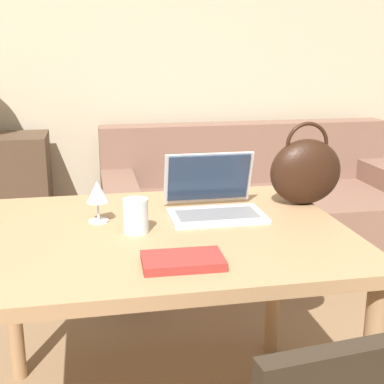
# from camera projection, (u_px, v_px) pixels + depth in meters

# --- Properties ---
(wall_back) EXTENTS (10.00, 0.06, 2.70)m
(wall_back) POSITION_uv_depth(u_px,v_px,m) (105.00, 41.00, 3.51)
(wall_back) COLOR beige
(wall_back) RESTS_ON ground_plane
(dining_table) EXTENTS (1.20, 0.94, 0.75)m
(dining_table) POSITION_uv_depth(u_px,v_px,m) (161.00, 255.00, 1.75)
(dining_table) COLOR #A87F56
(dining_table) RESTS_ON ground_plane
(couch) EXTENTS (1.97, 0.93, 0.82)m
(couch) POSITION_uv_depth(u_px,v_px,m) (258.00, 213.00, 3.45)
(couch) COLOR #7F5B4C
(couch) RESTS_ON ground_plane
(laptop) EXTENTS (0.32, 0.27, 0.21)m
(laptop) POSITION_uv_depth(u_px,v_px,m) (213.00, 197.00, 1.88)
(laptop) COLOR silver
(laptop) RESTS_ON dining_table
(drinking_glass) EXTENTS (0.08, 0.08, 0.11)m
(drinking_glass) POSITION_uv_depth(u_px,v_px,m) (137.00, 216.00, 1.68)
(drinking_glass) COLOR silver
(drinking_glass) RESTS_ON dining_table
(wine_glass) EXTENTS (0.07, 0.07, 0.14)m
(wine_glass) POSITION_uv_depth(u_px,v_px,m) (97.00, 194.00, 1.77)
(wine_glass) COLOR silver
(wine_glass) RESTS_ON dining_table
(handbag) EXTENTS (0.27, 0.14, 0.31)m
(handbag) POSITION_uv_depth(u_px,v_px,m) (306.00, 171.00, 1.97)
(handbag) COLOR black
(handbag) RESTS_ON dining_table
(book) EXTENTS (0.22, 0.14, 0.02)m
(book) POSITION_uv_depth(u_px,v_px,m) (183.00, 261.00, 1.44)
(book) COLOR maroon
(book) RESTS_ON dining_table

